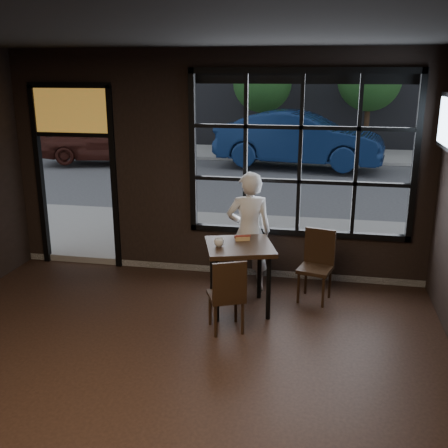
% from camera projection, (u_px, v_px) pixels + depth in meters
% --- Properties ---
extents(floor, '(6.00, 7.00, 0.02)m').
position_uv_depth(floor, '(130.00, 420.00, 4.53)').
color(floor, black).
rests_on(floor, ground).
extents(ceiling, '(6.00, 7.00, 0.02)m').
position_uv_depth(ceiling, '(107.00, 23.00, 3.62)').
color(ceiling, black).
rests_on(ceiling, ground).
extents(window_frame, '(3.06, 0.12, 2.28)m').
position_uv_depth(window_frame, '(300.00, 155.00, 7.10)').
color(window_frame, black).
rests_on(window_frame, ground).
extents(stained_transom, '(1.20, 0.06, 0.70)m').
position_uv_depth(stained_transom, '(71.00, 110.00, 7.55)').
color(stained_transom, orange).
rests_on(stained_transom, ground).
extents(street_asphalt, '(60.00, 41.00, 0.04)m').
position_uv_depth(street_asphalt, '(297.00, 129.00, 27.14)').
color(street_asphalt, '#545456').
rests_on(street_asphalt, ground).
extents(cafe_table, '(1.00, 1.00, 0.86)m').
position_uv_depth(cafe_table, '(239.00, 277.00, 6.50)').
color(cafe_table, black).
rests_on(cafe_table, floor).
extents(chair_near, '(0.51, 0.51, 0.89)m').
position_uv_depth(chair_near, '(226.00, 294.00, 5.98)').
color(chair_near, black).
rests_on(chair_near, floor).
extents(chair_window, '(0.49, 0.49, 0.93)m').
position_uv_depth(chair_window, '(315.00, 267.00, 6.75)').
color(chair_window, black).
rests_on(chair_window, floor).
extents(man, '(0.68, 0.54, 1.65)m').
position_uv_depth(man, '(249.00, 232.00, 6.98)').
color(man, silver).
rests_on(man, floor).
extents(hotdog, '(0.22, 0.14, 0.06)m').
position_uv_depth(hotdog, '(242.00, 238.00, 6.54)').
color(hotdog, tan).
rests_on(hotdog, cafe_table).
extents(cup, '(0.16, 0.16, 0.10)m').
position_uv_depth(cup, '(219.00, 243.00, 6.30)').
color(cup, silver).
rests_on(cup, cafe_table).
extents(navy_car, '(5.18, 2.37, 1.64)m').
position_uv_depth(navy_car, '(299.00, 139.00, 15.81)').
color(navy_car, '#0D2148').
rests_on(navy_car, street_asphalt).
extents(maroon_car, '(4.24, 2.38, 1.36)m').
position_uv_depth(maroon_car, '(104.00, 140.00, 16.63)').
color(maroon_car, '#391510').
rests_on(maroon_car, street_asphalt).
extents(tree_left, '(2.07, 2.07, 3.53)m').
position_uv_depth(tree_left, '(262.00, 83.00, 18.39)').
color(tree_left, '#332114').
rests_on(tree_left, street_asphalt).
extents(tree_right, '(2.18, 2.18, 3.72)m').
position_uv_depth(tree_right, '(370.00, 79.00, 17.85)').
color(tree_right, '#332114').
rests_on(tree_right, street_asphalt).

